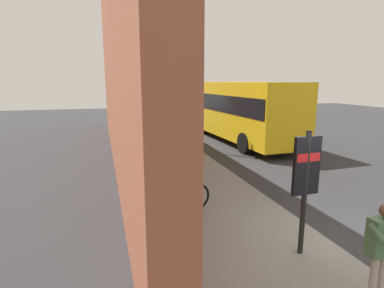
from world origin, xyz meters
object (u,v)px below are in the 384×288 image
(bicycle_nearest_sign, at_px, (178,199))
(tourist_with_hotdogs, at_px, (384,243))
(bicycle_beside_lamp, at_px, (160,170))
(bicycle_end_of_row, at_px, (152,157))
(city_bus, at_px, (236,107))
(pedestrian_crossing_street, at_px, (172,139))
(bicycle_mid_rack, at_px, (169,187))
(bicycle_by_door, at_px, (155,163))
(street_lamp, at_px, (191,89))
(bicycle_far_end, at_px, (162,177))
(transit_info_sign, at_px, (306,174))

(bicycle_nearest_sign, height_order, tourist_with_hotdogs, tourist_with_hotdogs)
(bicycle_beside_lamp, bearing_deg, bicycle_nearest_sign, 179.86)
(bicycle_end_of_row, xyz_separation_m, tourist_with_hotdogs, (-8.45, -2.05, 0.58))
(city_bus, bearing_deg, bicycle_beside_lamp, 139.92)
(pedestrian_crossing_street, bearing_deg, bicycle_end_of_row, 76.30)
(city_bus, xyz_separation_m, pedestrian_crossing_street, (-5.12, 4.92, -0.72))
(bicycle_mid_rack, bearing_deg, bicycle_end_of_row, -1.72)
(bicycle_mid_rack, relative_size, tourist_with_hotdogs, 1.13)
(bicycle_by_door, distance_m, street_lamp, 5.18)
(street_lamp, bearing_deg, bicycle_beside_lamp, 152.78)
(bicycle_far_end, height_order, pedestrian_crossing_street, pedestrian_crossing_street)
(bicycle_beside_lamp, xyz_separation_m, bicycle_by_door, (0.92, -0.01, 0.00))
(bicycle_end_of_row, distance_m, pedestrian_crossing_street, 1.05)
(transit_info_sign, xyz_separation_m, tourist_with_hotdogs, (-1.51, -0.27, -0.63))
(bicycle_mid_rack, distance_m, tourist_with_hotdogs, 5.32)
(bicycle_nearest_sign, xyz_separation_m, bicycle_beside_lamp, (2.64, -0.01, 0.00))
(bicycle_nearest_sign, distance_m, tourist_with_hotdogs, 4.50)
(street_lamp, bearing_deg, bicycle_by_door, 147.56)
(bicycle_nearest_sign, distance_m, city_bus, 11.15)
(bicycle_by_door, height_order, tourist_with_hotdogs, tourist_with_hotdogs)
(bicycle_by_door, bearing_deg, bicycle_far_end, 177.74)
(bicycle_far_end, bearing_deg, bicycle_mid_rack, -179.76)
(bicycle_far_end, xyz_separation_m, street_lamp, (5.52, -2.50, 2.51))
(bicycle_nearest_sign, bearing_deg, city_bus, -31.29)
(bicycle_end_of_row, bearing_deg, bicycle_beside_lamp, 178.28)
(city_bus, distance_m, tourist_with_hotdogs, 13.89)
(bicycle_by_door, relative_size, bicycle_end_of_row, 0.98)
(bicycle_mid_rack, relative_size, pedestrian_crossing_street, 1.00)
(transit_info_sign, xyz_separation_m, city_bus, (11.88, -3.90, 0.20))
(bicycle_by_door, bearing_deg, bicycle_end_of_row, -2.73)
(pedestrian_crossing_street, height_order, street_lamp, street_lamp)
(bicycle_mid_rack, height_order, street_lamp, street_lamp)
(transit_info_sign, height_order, pedestrian_crossing_street, transit_info_sign)
(transit_info_sign, distance_m, tourist_with_hotdogs, 1.66)
(bicycle_nearest_sign, relative_size, pedestrian_crossing_street, 0.99)
(bicycle_far_end, distance_m, transit_info_sign, 4.84)
(pedestrian_crossing_street, xyz_separation_m, tourist_with_hotdogs, (-8.26, -1.29, -0.12))
(bicycle_beside_lamp, xyz_separation_m, city_bus, (6.82, -5.74, 1.41))
(bicycle_end_of_row, bearing_deg, city_bus, -49.01)
(bicycle_beside_lamp, relative_size, bicycle_by_door, 1.03)
(city_bus, bearing_deg, pedestrian_crossing_street, 136.14)
(bicycle_nearest_sign, bearing_deg, bicycle_beside_lamp, -0.14)
(bicycle_nearest_sign, xyz_separation_m, city_bus, (9.46, -5.75, 1.41))
(city_bus, distance_m, pedestrian_crossing_street, 7.14)
(bicycle_beside_lamp, height_order, street_lamp, street_lamp)
(tourist_with_hotdogs, height_order, street_lamp, street_lamp)
(bicycle_mid_rack, distance_m, bicycle_by_door, 2.67)
(transit_info_sign, bearing_deg, city_bus, -18.18)
(bicycle_nearest_sign, xyz_separation_m, bicycle_far_end, (1.86, 0.05, 0.00))
(bicycle_end_of_row, height_order, pedestrian_crossing_street, pedestrian_crossing_street)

